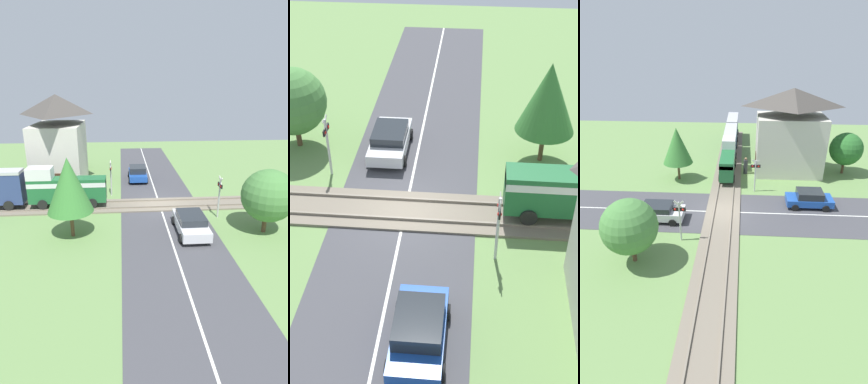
{
  "view_description": "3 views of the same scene",
  "coord_description": "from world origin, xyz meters",
  "views": [
    {
      "loc": [
        -22.87,
        3.04,
        9.35
      ],
      "look_at": [
        0.0,
        1.31,
        1.2
      ],
      "focal_mm": 28.0,
      "sensor_mm": 36.0,
      "label": 1
    },
    {
      "loc": [
        18.74,
        2.96,
        15.13
      ],
      "look_at": [
        0.0,
        1.31,
        1.2
      ],
      "focal_mm": 50.0,
      "sensor_mm": 36.0,
      "label": 2
    },
    {
      "loc": [
        1.44,
        -21.25,
        12.68
      ],
      "look_at": [
        0.0,
        1.31,
        1.2
      ],
      "focal_mm": 28.0,
      "sensor_mm": 36.0,
      "label": 3
    }
  ],
  "objects": [
    {
      "name": "crossing_signal_east_approach",
      "position": [
        2.69,
        4.05,
        2.04
      ],
      "size": [
        0.9,
        0.18,
        3.19
      ],
      "color": "#B7B7B7",
      "rests_on": "ground_plane"
    },
    {
      "name": "station_building",
      "position": [
        6.27,
        8.99,
        4.21
      ],
      "size": [
        7.24,
        4.79,
        8.64
      ],
      "color": "beige",
      "rests_on": "ground_plane"
    },
    {
      "name": "tree_by_station",
      "position": [
        12.12,
        8.95,
        2.68
      ],
      "size": [
        3.35,
        3.35,
        4.36
      ],
      "color": "brown",
      "rests_on": "ground_plane"
    },
    {
      "name": "road_surface",
      "position": [
        0.0,
        0.0,
        0.01
      ],
      "size": [
        48.0,
        6.4,
        0.02
      ],
      "color": "#424247",
      "rests_on": "ground_plane"
    },
    {
      "name": "ground_plane",
      "position": [
        0.0,
        0.0,
        0.0
      ],
      "size": [
        60.0,
        60.0,
        0.0
      ],
      "primitive_type": "plane",
      "color": "#66894C"
    },
    {
      "name": "crossing_signal_west_approach",
      "position": [
        -2.69,
        -4.05,
        2.04
      ],
      "size": [
        0.9,
        0.18,
        3.19
      ],
      "color": "#B7B7B7",
      "rests_on": "ground_plane"
    },
    {
      "name": "track_bed",
      "position": [
        0.0,
        0.0,
        0.07
      ],
      "size": [
        2.8,
        48.0,
        0.24
      ],
      "color": "#756B5B",
      "rests_on": "ground_plane"
    },
    {
      "name": "train",
      "position": [
        0.0,
        13.94,
        1.88
      ],
      "size": [
        1.58,
        18.84,
        3.18
      ],
      "color": "#1E6033",
      "rests_on": "track_bed"
    },
    {
      "name": "tree_roadside_hedge",
      "position": [
        -4.91,
        6.38,
        3.53
      ],
      "size": [
        2.92,
        2.92,
        5.29
      ],
      "color": "brown",
      "rests_on": "ground_plane"
    },
    {
      "name": "pedestrian_by_station",
      "position": [
        1.84,
        8.22,
        0.82
      ],
      "size": [
        0.44,
        0.44,
        1.79
      ],
      "color": "#333338",
      "rests_on": "ground_plane"
    },
    {
      "name": "car_far_side",
      "position": [
        7.2,
        1.44,
        0.77
      ],
      "size": [
        3.85,
        1.95,
        1.47
      ],
      "color": "#1E4CA8",
      "rests_on": "ground_plane"
    },
    {
      "name": "car_near_crossing",
      "position": [
        -5.04,
        -1.44,
        0.73
      ],
      "size": [
        4.14,
        2.01,
        1.36
      ],
      "color": "silver",
      "rests_on": "ground_plane"
    },
    {
      "name": "tree_beyond_track",
      "position": [
        -5.26,
        -6.43,
        2.6
      ],
      "size": [
        3.48,
        3.48,
        4.34
      ],
      "color": "brown",
      "rests_on": "ground_plane"
    }
  ]
}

